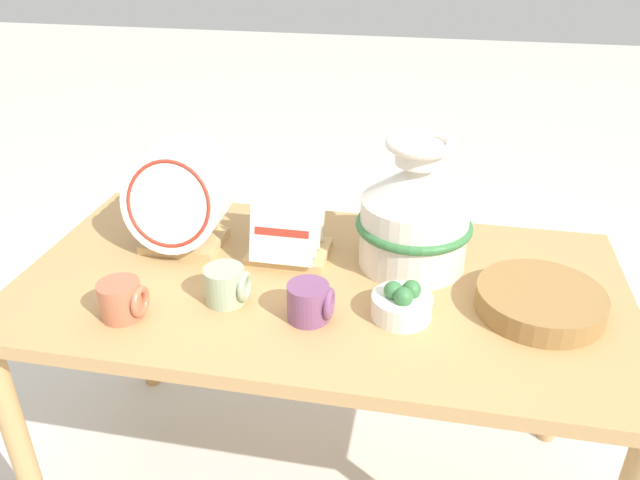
% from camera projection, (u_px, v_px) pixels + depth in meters
% --- Properties ---
extents(display_table, '(1.46, 0.76, 0.72)m').
position_uv_depth(display_table, '(320.00, 308.00, 1.55)').
color(display_table, tan).
rests_on(display_table, ground_plane).
extents(ceramic_vase, '(0.29, 0.29, 0.33)m').
position_uv_depth(ceramic_vase, '(415.00, 213.00, 1.51)').
color(ceramic_vase, white).
rests_on(ceramic_vase, display_table).
extents(dish_rack_round_plates, '(0.26, 0.22, 0.28)m').
position_uv_depth(dish_rack_round_plates, '(179.00, 206.00, 1.60)').
color(dish_rack_round_plates, tan).
rests_on(dish_rack_round_plates, display_table).
extents(dish_rack_square_plates, '(0.20, 0.19, 0.18)m').
position_uv_depth(dish_rack_square_plates, '(289.00, 236.00, 1.59)').
color(dish_rack_square_plates, tan).
rests_on(dish_rack_square_plates, display_table).
extents(wicker_charger_stack, '(0.28, 0.28, 0.05)m').
position_uv_depth(wicker_charger_stack, '(540.00, 301.00, 1.38)').
color(wicker_charger_stack, olive).
rests_on(wicker_charger_stack, display_table).
extents(mug_plum_glaze, '(0.10, 0.09, 0.09)m').
position_uv_depth(mug_plum_glaze, '(310.00, 302.00, 1.35)').
color(mug_plum_glaze, '#7A4770').
rests_on(mug_plum_glaze, display_table).
extents(mug_sage_glaze, '(0.10, 0.09, 0.09)m').
position_uv_depth(mug_sage_glaze, '(227.00, 285.00, 1.41)').
color(mug_sage_glaze, '#9EB28E').
rests_on(mug_sage_glaze, display_table).
extents(mug_terracotta_glaze, '(0.10, 0.09, 0.09)m').
position_uv_depth(mug_terracotta_glaze, '(123.00, 300.00, 1.36)').
color(mug_terracotta_glaze, '#B76647').
rests_on(mug_terracotta_glaze, display_table).
extents(fruit_bowl, '(0.13, 0.13, 0.09)m').
position_uv_depth(fruit_bowl, '(402.00, 304.00, 1.36)').
color(fruit_bowl, white).
rests_on(fruit_bowl, display_table).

